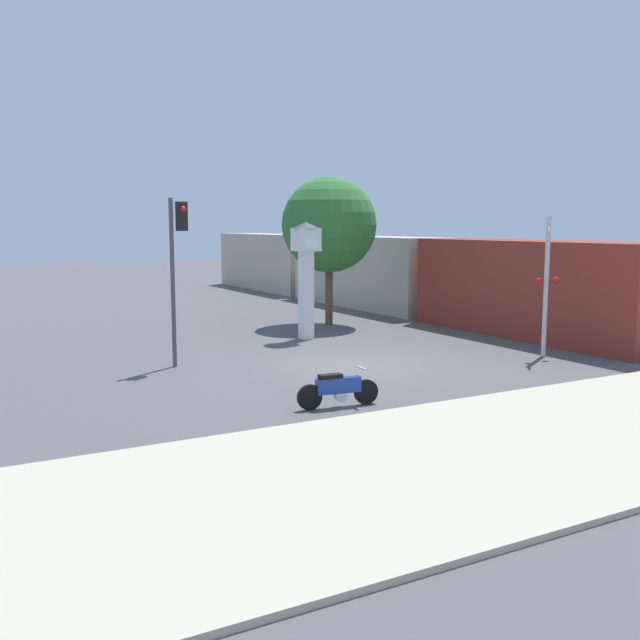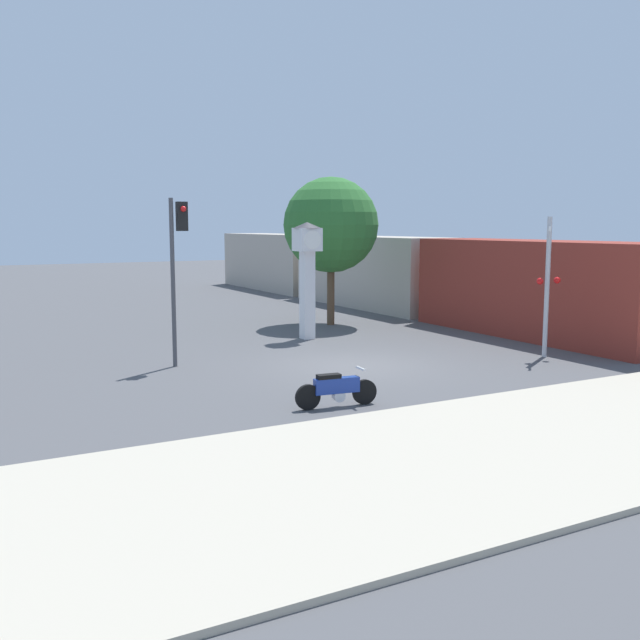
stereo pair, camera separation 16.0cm
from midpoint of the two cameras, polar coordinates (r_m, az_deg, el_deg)
name	(u,v)px [view 2 (the right image)]	position (r m, az deg, el deg)	size (l,w,h in m)	color
ground_plane	(352,366)	(20.18, 2.84, -3.66)	(120.00, 120.00, 0.00)	#4C4C4F
sidewalk_strip	(569,434)	(14.31, 19.58, -8.61)	(36.00, 6.00, 0.10)	#B2A893
motorcycle	(336,389)	(15.55, 1.61, -5.54)	(1.89, 0.44, 0.84)	black
clock_tower	(307,262)	(24.63, -0.84, 4.68)	(0.95, 0.95, 4.04)	white
freight_train	(371,271)	(34.97, 4.27, 3.90)	(2.80, 32.26, 3.40)	maroon
traffic_light	(177,252)	(20.11, -11.13, 5.34)	(0.50, 0.35, 4.68)	#47474C
railroad_crossing_signal	(548,282)	(22.27, 17.94, 2.95)	(0.90, 0.82, 4.19)	#B7B7BC
street_tree	(331,225)	(28.17, 1.04, 7.59)	(3.74, 3.74, 5.82)	brown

